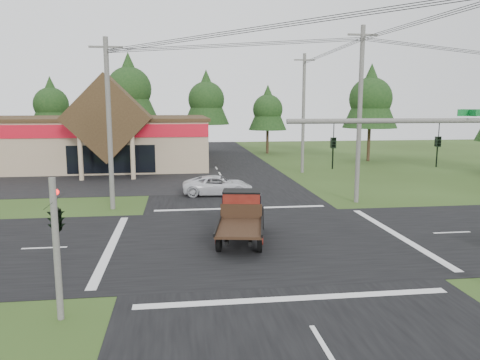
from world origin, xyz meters
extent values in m
plane|color=#2D4117|center=(0.00, 0.00, 0.00)|extent=(120.00, 120.00, 0.00)
cube|color=black|center=(0.00, 0.00, 0.01)|extent=(12.00, 120.00, 0.02)
cube|color=black|center=(0.00, 0.00, 0.01)|extent=(120.00, 12.00, 0.02)
cube|color=black|center=(-14.00, 19.00, 0.01)|extent=(28.00, 14.00, 0.02)
cube|color=tan|center=(-16.00, 30.00, 2.50)|extent=(30.00, 15.00, 5.00)
cube|color=#3B2918|center=(-16.00, 30.00, 5.05)|extent=(30.40, 15.40, 0.30)
cube|color=#AB0D1C|center=(-16.00, 22.45, 4.10)|extent=(30.00, 0.12, 1.20)
cube|color=#3B2918|center=(-10.00, 21.50, 5.30)|extent=(7.78, 4.00, 7.78)
cylinder|color=tan|center=(-12.20, 19.80, 2.00)|extent=(0.40, 0.40, 4.00)
cylinder|color=tan|center=(-7.80, 19.80, 2.00)|extent=(0.40, 0.40, 4.00)
cube|color=black|center=(-10.00, 22.48, 1.50)|extent=(8.00, 0.08, 2.60)
cylinder|color=#595651|center=(3.50, -7.50, 6.00)|extent=(8.00, 0.16, 0.16)
imported|color=black|center=(4.50, -7.50, 5.00)|extent=(0.16, 0.20, 1.00)
imported|color=black|center=(1.00, -7.50, 5.00)|extent=(0.16, 0.20, 1.00)
cube|color=#0C6626|center=(5.50, -7.50, 6.25)|extent=(0.80, 0.04, 0.22)
cylinder|color=#595651|center=(-7.50, -7.50, 2.20)|extent=(0.20, 0.20, 4.40)
imported|color=black|center=(-7.50, -7.30, 3.70)|extent=(0.53, 2.48, 1.00)
sphere|color=#FF0C0C|center=(-7.50, -7.15, 3.90)|extent=(0.18, 0.18, 0.18)
cylinder|color=#595651|center=(-8.00, 8.00, 5.25)|extent=(0.30, 0.30, 10.50)
cube|color=#595651|center=(-8.00, 8.00, 9.90)|extent=(2.00, 0.12, 0.12)
cylinder|color=#595651|center=(8.00, 8.00, 5.75)|extent=(0.30, 0.30, 11.50)
cube|color=#595651|center=(8.00, 8.00, 10.90)|extent=(2.00, 0.12, 0.12)
cylinder|color=#595651|center=(8.00, 22.00, 5.60)|extent=(0.30, 0.30, 11.20)
cube|color=#595651|center=(8.00, 22.00, 10.60)|extent=(2.00, 0.12, 0.12)
cylinder|color=#332316|center=(-20.00, 42.00, 1.75)|extent=(0.36, 0.36, 3.50)
cone|color=#163313|center=(-20.00, 42.00, 6.80)|extent=(5.60, 5.60, 6.60)
sphere|color=#163313|center=(-20.00, 42.00, 6.50)|extent=(4.40, 4.40, 4.40)
cylinder|color=#332316|center=(-10.00, 41.00, 2.27)|extent=(0.36, 0.36, 4.55)
cone|color=#163313|center=(-10.00, 41.00, 8.84)|extent=(7.28, 7.28, 8.58)
sphere|color=#163313|center=(-10.00, 41.00, 8.45)|extent=(5.72, 5.72, 5.72)
cylinder|color=#332316|center=(0.00, 42.00, 1.92)|extent=(0.36, 0.36, 3.85)
cone|color=#163313|center=(0.00, 42.00, 7.48)|extent=(6.16, 6.16, 7.26)
sphere|color=#163313|center=(0.00, 42.00, 7.15)|extent=(4.84, 4.84, 4.84)
cylinder|color=#332316|center=(8.00, 40.00, 1.57)|extent=(0.36, 0.36, 3.15)
cone|color=#163313|center=(8.00, 40.00, 6.12)|extent=(5.04, 5.04, 5.94)
sphere|color=#163313|center=(8.00, 40.00, 5.85)|extent=(3.96, 3.96, 3.96)
cylinder|color=#332316|center=(18.00, 30.00, 1.92)|extent=(0.36, 0.36, 3.85)
cone|color=#163313|center=(18.00, 30.00, 7.48)|extent=(6.16, 6.16, 7.26)
sphere|color=#163313|center=(18.00, 30.00, 7.15)|extent=(4.84, 4.84, 4.84)
imported|color=silver|center=(-1.05, 11.76, 0.70)|extent=(5.21, 2.74, 1.40)
camera|label=1|loc=(-3.80, -21.59, 6.52)|focal=35.00mm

